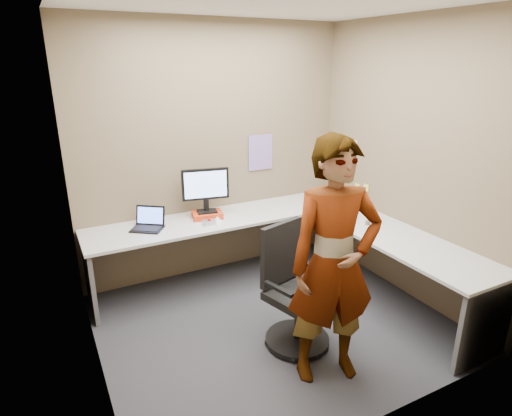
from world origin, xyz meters
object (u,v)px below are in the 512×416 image
desk (293,240)px  person (334,264)px  office_chair (293,297)px  monitor (206,187)px

desk → person: 1.25m
person → office_chair: bearing=110.3°
monitor → office_chair: bearing=-69.2°
monitor → person: bearing=-70.3°
monitor → person: 1.83m
desk → monitor: monitor is taller
desk → office_chair: (-0.42, -0.69, -0.17)m
monitor → office_chair: 1.51m
monitor → office_chair: monitor is taller
monitor → person: size_ratio=0.26×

